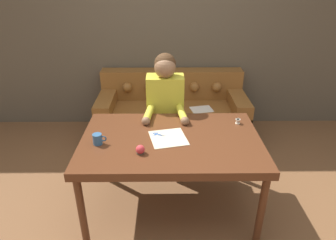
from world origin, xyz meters
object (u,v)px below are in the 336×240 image
at_px(person, 165,113).
at_px(scissors, 160,135).
at_px(dining_table, 171,145).
at_px(thread_spool, 238,121).
at_px(mug, 98,139).
at_px(pin_cushion, 140,150).
at_px(couch, 172,114).

relative_size(person, scissors, 6.21).
relative_size(dining_table, thread_spool, 33.75).
relative_size(mug, pin_cushion, 1.58).
xyz_separation_m(dining_table, couch, (0.04, 1.39, -0.37)).
relative_size(person, thread_spool, 28.83).
bearing_deg(scissors, thread_spool, 16.66).
xyz_separation_m(person, mug, (-0.55, -0.74, 0.13)).
bearing_deg(person, mug, -126.47).
xyz_separation_m(couch, mug, (-0.64, -1.47, 0.48)).
bearing_deg(person, couch, 82.92).
relative_size(dining_table, scissors, 7.27).
bearing_deg(thread_spool, scissors, -163.34).
bearing_deg(mug, scissors, 15.36).
relative_size(couch, thread_spool, 41.63).
relative_size(dining_table, person, 1.17).
height_order(dining_table, couch, couch).
relative_size(couch, person, 1.44).
bearing_deg(mug, couch, 66.51).
relative_size(couch, pin_cushion, 26.20).
height_order(couch, thread_spool, couch).
bearing_deg(scissors, couch, 83.98).
height_order(thread_spool, pin_cushion, pin_cushion).
distance_m(dining_table, couch, 1.44).
distance_m(person, scissors, 0.61).
distance_m(dining_table, mug, 0.61).
height_order(couch, mug, same).
bearing_deg(dining_table, scissors, 151.44).
xyz_separation_m(dining_table, pin_cushion, (-0.24, -0.23, 0.10)).
height_order(dining_table, pin_cushion, pin_cushion).
xyz_separation_m(dining_table, person, (-0.05, 0.66, -0.01)).
distance_m(mug, thread_spool, 1.27).
xyz_separation_m(scissors, thread_spool, (0.72, 0.22, 0.02)).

